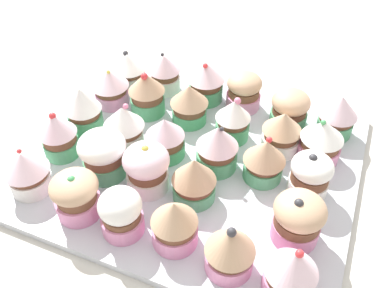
% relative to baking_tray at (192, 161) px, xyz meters
% --- Properties ---
extents(ground_plane, '(1.80, 1.80, 0.03)m').
position_rel_baking_tray_xyz_m(ground_plane, '(0.00, 0.00, -0.02)').
color(ground_plane, beige).
extents(baking_tray, '(0.48, 0.41, 0.01)m').
position_rel_baking_tray_xyz_m(baking_tray, '(0.00, 0.00, 0.00)').
color(baking_tray, silver).
rests_on(baking_tray, ground_plane).
extents(cupcake_0, '(0.06, 0.06, 0.07)m').
position_rel_baking_tray_xyz_m(cupcake_0, '(-0.19, -0.14, 0.04)').
color(cupcake_0, '#4C9E6B').
rests_on(cupcake_0, baking_tray).
extents(cupcake_1, '(0.06, 0.06, 0.06)m').
position_rel_baking_tray_xyz_m(cupcake_1, '(-0.11, -0.14, 0.04)').
color(cupcake_1, '#4C9E6B').
rests_on(cupcake_1, baking_tray).
extents(cupcake_2, '(0.06, 0.06, 0.06)m').
position_rel_baking_tray_xyz_m(cupcake_2, '(-0.03, -0.15, 0.04)').
color(cupcake_2, pink).
rests_on(cupcake_2, baking_tray).
extents(cupcake_3, '(0.06, 0.06, 0.08)m').
position_rel_baking_tray_xyz_m(cupcake_3, '(0.03, -0.15, 0.04)').
color(cupcake_3, '#4C9E6B').
rests_on(cupcake_3, baking_tray).
extents(cupcake_4, '(0.05, 0.05, 0.07)m').
position_rel_baking_tray_xyz_m(cupcake_4, '(0.11, -0.14, 0.04)').
color(cupcake_4, white).
rests_on(cupcake_4, baking_tray).
extents(cupcake_5, '(0.06, 0.06, 0.06)m').
position_rel_baking_tray_xyz_m(cupcake_5, '(0.18, -0.14, 0.04)').
color(cupcake_5, white).
rests_on(cupcake_5, baking_tray).
extents(cupcake_6, '(0.06, 0.06, 0.07)m').
position_rel_baking_tray_xyz_m(cupcake_6, '(-0.17, -0.07, 0.04)').
color(cupcake_6, pink).
rests_on(cupcake_6, baking_tray).
extents(cupcake_7, '(0.06, 0.06, 0.07)m').
position_rel_baking_tray_xyz_m(cupcake_7, '(-0.12, -0.07, 0.04)').
color(cupcake_7, white).
rests_on(cupcake_7, baking_tray).
extents(cupcake_8, '(0.05, 0.05, 0.07)m').
position_rel_baking_tray_xyz_m(cupcake_8, '(-0.04, -0.07, 0.04)').
color(cupcake_8, '#4C9E6B').
rests_on(cupcake_8, baking_tray).
extents(cupcake_9, '(0.06, 0.06, 0.07)m').
position_rel_baking_tray_xyz_m(cupcake_9, '(0.04, -0.08, 0.04)').
color(cupcake_9, '#4C9E6B').
rests_on(cupcake_9, baking_tray).
extents(cupcake_10, '(0.06, 0.06, 0.08)m').
position_rel_baking_tray_xyz_m(cupcake_10, '(0.11, -0.08, 0.05)').
color(cupcake_10, '#4C9E6B').
rests_on(cupcake_10, baking_tray).
extents(cupcake_11, '(0.06, 0.06, 0.07)m').
position_rel_baking_tray_xyz_m(cupcake_11, '(0.18, -0.07, 0.04)').
color(cupcake_11, pink).
rests_on(cupcake_11, baking_tray).
extents(cupcake_12, '(0.06, 0.06, 0.07)m').
position_rel_baking_tray_xyz_m(cupcake_12, '(-0.17, 0.00, 0.04)').
color(cupcake_12, white).
rests_on(cupcake_12, baking_tray).
extents(cupcake_13, '(0.06, 0.06, 0.07)m').
position_rel_baking_tray_xyz_m(cupcake_13, '(-0.11, -0.01, 0.04)').
color(cupcake_13, '#4C9E6B').
rests_on(cupcake_13, baking_tray).
extents(cupcake_14, '(0.06, 0.06, 0.08)m').
position_rel_baking_tray_xyz_m(cupcake_14, '(-0.04, -0.00, 0.04)').
color(cupcake_14, '#4C9E6B').
rests_on(cupcake_14, baking_tray).
extents(cupcake_15, '(0.06, 0.06, 0.07)m').
position_rel_baking_tray_xyz_m(cupcake_15, '(0.04, 0.01, 0.04)').
color(cupcake_15, '#4C9E6B').
rests_on(cupcake_15, baking_tray).
extents(cupcake_16, '(0.06, 0.06, 0.07)m').
position_rel_baking_tray_xyz_m(cupcake_16, '(0.11, 0.01, 0.04)').
color(cupcake_16, white).
rests_on(cupcake_16, baking_tray).
extents(cupcake_17, '(0.06, 0.06, 0.08)m').
position_rel_baking_tray_xyz_m(cupcake_17, '(0.18, 0.00, 0.05)').
color(cupcake_17, '#4C9E6B').
rests_on(cupcake_17, baking_tray).
extents(cupcake_18, '(0.06, 0.06, 0.07)m').
position_rel_baking_tray_xyz_m(cupcake_18, '(-0.17, 0.08, 0.04)').
color(cupcake_18, pink).
rests_on(cupcake_18, baking_tray).
extents(cupcake_19, '(0.06, 0.06, 0.07)m').
position_rel_baking_tray_xyz_m(cupcake_19, '(-0.03, 0.07, 0.04)').
color(cupcake_19, '#4C9E6B').
rests_on(cupcake_19, baking_tray).
extents(cupcake_20, '(0.06, 0.06, 0.08)m').
position_rel_baking_tray_xyz_m(cupcake_20, '(0.04, 0.07, 0.04)').
color(cupcake_20, white).
rests_on(cupcake_20, baking_tray).
extents(cupcake_21, '(0.07, 0.07, 0.07)m').
position_rel_baking_tray_xyz_m(cupcake_21, '(0.10, 0.07, 0.04)').
color(cupcake_21, '#4C9E6B').
rests_on(cupcake_21, baking_tray).
extents(cupcake_22, '(0.06, 0.06, 0.08)m').
position_rel_baking_tray_xyz_m(cupcake_22, '(0.19, 0.06, 0.04)').
color(cupcake_22, '#4C9E6B').
rests_on(cupcake_22, baking_tray).
extents(cupcake_23, '(0.06, 0.06, 0.08)m').
position_rel_baking_tray_xyz_m(cupcake_23, '(-0.18, 0.15, 0.04)').
color(cupcake_23, pink).
rests_on(cupcake_23, baking_tray).
extents(cupcake_24, '(0.06, 0.06, 0.08)m').
position_rel_baking_tray_xyz_m(cupcake_24, '(-0.11, 0.15, 0.04)').
color(cupcake_24, pink).
rests_on(cupcake_24, baking_tray).
extents(cupcake_25, '(0.06, 0.06, 0.07)m').
position_rel_baking_tray_xyz_m(cupcake_25, '(-0.04, 0.14, 0.04)').
color(cupcake_25, pink).
rests_on(cupcake_25, baking_tray).
extents(cupcake_26, '(0.05, 0.05, 0.07)m').
position_rel_baking_tray_xyz_m(cupcake_26, '(0.03, 0.15, 0.04)').
color(cupcake_26, pink).
rests_on(cupcake_26, baking_tray).
extents(cupcake_27, '(0.06, 0.06, 0.07)m').
position_rel_baking_tray_xyz_m(cupcake_27, '(0.10, 0.15, 0.04)').
color(cupcake_27, pink).
rests_on(cupcake_27, baking_tray).
extents(cupcake_28, '(0.06, 0.06, 0.07)m').
position_rel_baking_tray_xyz_m(cupcake_28, '(0.18, 0.14, 0.04)').
color(cupcake_28, white).
rests_on(cupcake_28, baking_tray).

